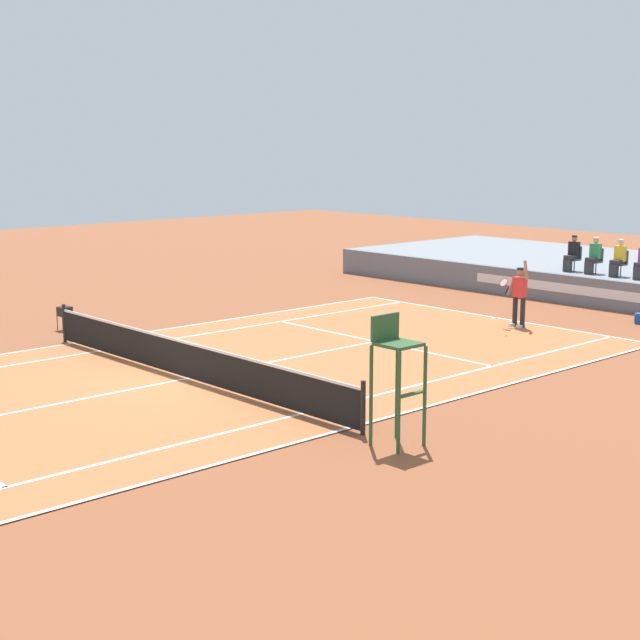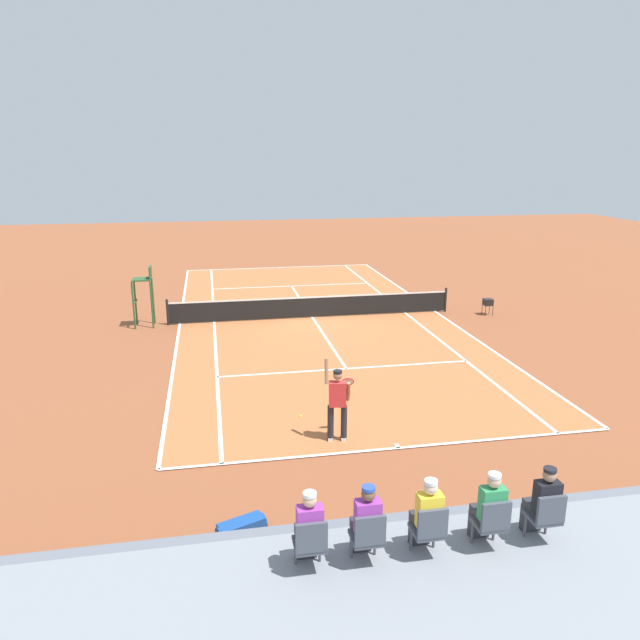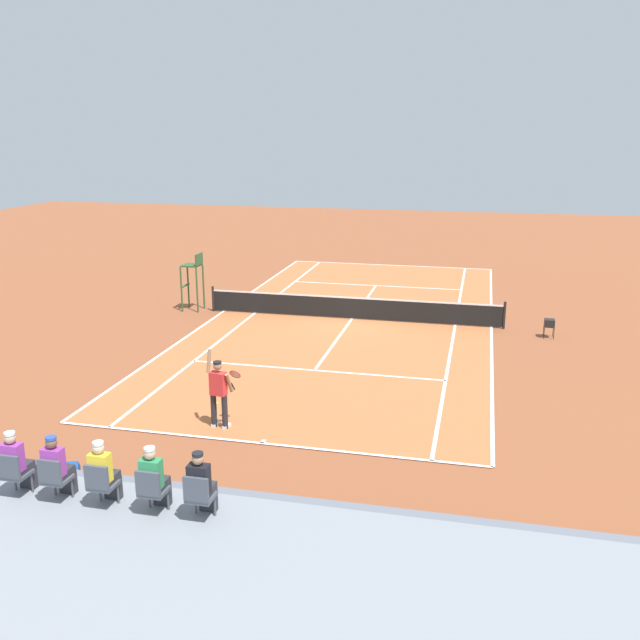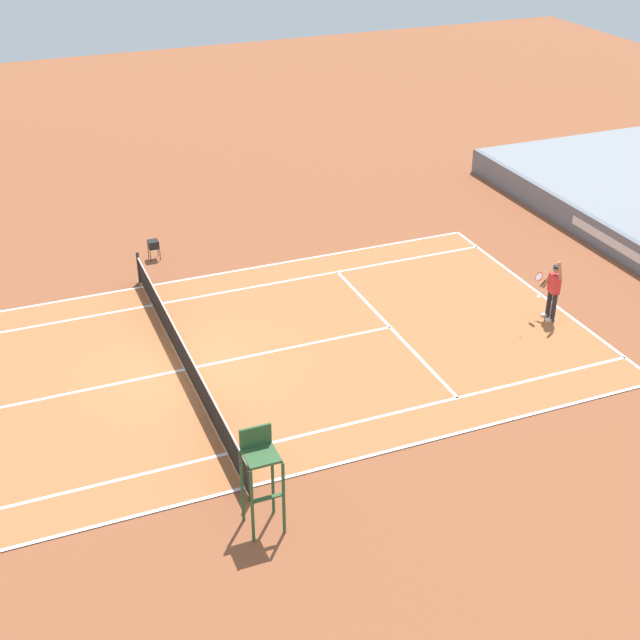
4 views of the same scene
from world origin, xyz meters
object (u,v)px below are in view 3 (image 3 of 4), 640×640
spectator_seated_3 (57,469)px  spectator_seated_4 (17,464)px  spectator_seated_2 (103,474)px  ball_hopper (549,323)px  spectator_seated_0 (201,486)px  tennis_ball (217,403)px  umpire_chair (193,274)px  spectator_seated_1 (154,480)px  tennis_player (219,392)px  equipment_bag (58,472)px

spectator_seated_3 → spectator_seated_4: size_ratio=1.00×
spectator_seated_2 → ball_hopper: (-8.77, -16.07, -1.04)m
spectator_seated_0 → tennis_ball: bearing=-70.3°
umpire_chair → spectator_seated_4: bearing=102.7°
spectator_seated_1 → tennis_ball: (1.71, -7.19, -1.58)m
spectator_seated_2 → tennis_player: bearing=-89.2°
spectator_seated_1 → umpire_chair: 18.12m
spectator_seated_3 → umpire_chair: size_ratio=0.52×
tennis_ball → tennis_player: bearing=114.3°
spectator_seated_4 → tennis_player: bearing=-106.1°
spectator_seated_0 → tennis_player: (1.91, -5.71, -0.62)m
spectator_seated_0 → spectator_seated_1: same height
spectator_seated_2 → umpire_chair: umpire_chair is taller
spectator_seated_1 → spectator_seated_2: same height
equipment_bag → umpire_chair: bearing=-78.5°
spectator_seated_1 → spectator_seated_4: same height
spectator_seated_1 → spectator_seated_0: bearing=180.0°
spectator_seated_1 → umpire_chair: umpire_chair is taller
spectator_seated_2 → umpire_chair: bearing=-71.9°
spectator_seated_2 → ball_hopper: spectator_seated_2 is taller
spectator_seated_4 → spectator_seated_2: bearing=180.0°
spectator_seated_2 → spectator_seated_4: bearing=0.0°
spectator_seated_0 → ball_hopper: size_ratio=1.81×
tennis_player → equipment_bag: bearing=53.5°
spectator_seated_0 → spectator_seated_2: (1.82, 0.00, 0.00)m
umpire_chair → equipment_bag: umpire_chair is taller
spectator_seated_1 → spectator_seated_3: (1.86, 0.00, 0.00)m
spectator_seated_4 → umpire_chair: umpire_chair is taller
spectator_seated_1 → ball_hopper: spectator_seated_1 is taller
spectator_seated_0 → ball_hopper: 17.54m
spectator_seated_1 → tennis_player: 5.83m
spectator_seated_4 → equipment_bag: 2.88m
tennis_ball → ball_hopper: size_ratio=0.10×
equipment_bag → ball_hopper: size_ratio=1.36×
spectator_seated_3 → tennis_player: bearing=-98.2°
spectator_seated_3 → spectator_seated_4: 0.82m
tennis_player → spectator_seated_1: bearing=100.3°
umpire_chair → ball_hopper: (-14.30, 0.85, -0.98)m
spectator_seated_2 → spectator_seated_4: size_ratio=1.00×
spectator_seated_0 → equipment_bag: spectator_seated_0 is taller
spectator_seated_4 → tennis_ball: size_ratio=18.60×
spectator_seated_0 → tennis_player: 6.05m
spectator_seated_1 → equipment_bag: 4.48m
spectator_seated_0 → ball_hopper: bearing=-113.4°
spectator_seated_1 → equipment_bag: size_ratio=1.32×
spectator_seated_4 → ball_hopper: bearing=-123.2°
spectator_seated_0 → spectator_seated_3: bearing=0.0°
spectator_seated_0 → spectator_seated_1: (0.87, 0.00, 0.00)m
spectator_seated_0 → spectator_seated_4: bearing=0.0°
spectator_seated_1 → spectator_seated_2: bearing=0.0°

